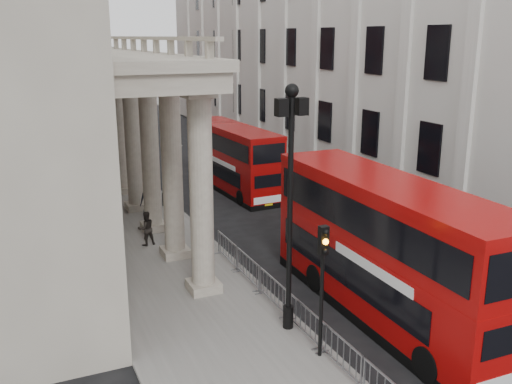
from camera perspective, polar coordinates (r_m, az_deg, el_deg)
sidewalk_west at (r=43.31m, az=-15.58°, el=1.72°), size 6.00×140.00×0.12m
sidewalk_east at (r=48.37m, az=4.10°, el=3.64°), size 3.00×140.00×0.12m
kerb at (r=43.80m, az=-11.78°, el=2.13°), size 0.20×140.00×0.14m
east_building at (r=50.40m, az=5.91°, el=18.29°), size 8.00×55.00×25.00m
lamp_post_south at (r=18.47m, az=3.44°, el=-0.19°), size 1.05×0.44×8.32m
lamp_post_mid at (r=33.20m, az=-9.39°, el=6.60°), size 1.05×0.44×8.32m
lamp_post_north at (r=48.74m, az=-14.28°, el=9.08°), size 1.05×0.44×8.32m
traffic_light at (r=17.44m, az=6.70°, el=-7.51°), size 0.28×0.33×4.30m
crowd_barriers at (r=18.77m, az=6.48°, el=-14.04°), size 0.50×18.75×1.10m
bus_near at (r=20.81m, az=12.91°, el=-5.38°), size 2.98×11.66×5.02m
bus_far at (r=37.19m, az=-2.23°, el=3.51°), size 2.83×9.94×4.25m
pedestrian_a at (r=31.30m, az=-14.68°, el=-1.76°), size 0.58×0.39×1.58m
pedestrian_b at (r=27.79m, az=-10.94°, el=-3.59°), size 0.90×0.74×1.69m
pedestrian_c at (r=32.12m, az=-10.71°, el=-0.78°), size 1.11×1.03×1.90m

